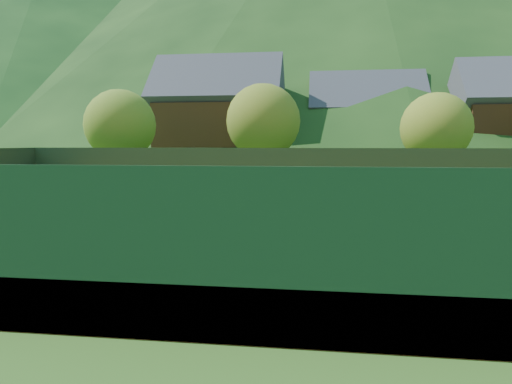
# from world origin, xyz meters

# --- Properties ---
(ground) EXTENTS (400.00, 400.00, 0.00)m
(ground) POSITION_xyz_m (0.00, 0.00, 0.00)
(ground) COLOR #264B17
(ground) RESTS_ON ground
(clay_court) EXTENTS (40.00, 24.00, 0.02)m
(clay_court) POSITION_xyz_m (0.00, 0.00, 0.01)
(clay_court) COLOR #B04F1C
(clay_court) RESTS_ON ground
(mountain_far) EXTENTS (280.00, 280.00, 110.00)m
(mountain_far) POSITION_xyz_m (10.00, 160.00, 55.00)
(mountain_far) COLOR black
(mountain_far) RESTS_ON ground
(mountain_far_left) EXTENTS (260.00, 260.00, 100.00)m
(mountain_far_left) POSITION_xyz_m (-90.00, 150.00, 50.00)
(mountain_far_left) COLOR #123412
(mountain_far_left) RESTS_ON ground
(coach) EXTENTS (0.77, 0.55, 1.96)m
(coach) POSITION_xyz_m (-1.58, -2.11, 1.00)
(coach) COLOR #1935A3
(coach) RESTS_ON clay_court
(student_a) EXTENTS (0.70, 0.57, 1.35)m
(student_a) POSITION_xyz_m (2.15, 1.54, 0.70)
(student_a) COLOR #D65213
(student_a) RESTS_ON clay_court
(student_b) EXTENTS (0.90, 0.51, 1.45)m
(student_b) POSITION_xyz_m (4.57, 2.47, 0.75)
(student_b) COLOR #CF6412
(student_b) RESTS_ON clay_court
(student_c) EXTENTS (0.64, 0.42, 1.29)m
(student_c) POSITION_xyz_m (4.49, 1.31, 0.67)
(student_c) COLOR orange
(student_c) RESTS_ON clay_court
(tennis_ball_0) EXTENTS (0.07, 0.07, 0.07)m
(tennis_ball_0) POSITION_xyz_m (-6.08, -3.58, 0.05)
(tennis_ball_0) COLOR yellow
(tennis_ball_0) RESTS_ON clay_court
(tennis_ball_1) EXTENTS (0.07, 0.07, 0.07)m
(tennis_ball_1) POSITION_xyz_m (-6.19, -0.99, 0.05)
(tennis_ball_1) COLOR yellow
(tennis_ball_1) RESTS_ON clay_court
(tennis_ball_2) EXTENTS (0.07, 0.07, 0.07)m
(tennis_ball_2) POSITION_xyz_m (0.81, -2.40, 0.05)
(tennis_ball_2) COLOR yellow
(tennis_ball_2) RESTS_ON clay_court
(tennis_ball_4) EXTENTS (0.07, 0.07, 0.07)m
(tennis_ball_4) POSITION_xyz_m (-1.38, -8.57, 0.05)
(tennis_ball_4) COLOR yellow
(tennis_ball_4) RESTS_ON clay_court
(tennis_ball_5) EXTENTS (0.07, 0.07, 0.07)m
(tennis_ball_5) POSITION_xyz_m (-2.98, -3.20, 0.05)
(tennis_ball_5) COLOR yellow
(tennis_ball_5) RESTS_ON clay_court
(tennis_ball_6) EXTENTS (0.07, 0.07, 0.07)m
(tennis_ball_6) POSITION_xyz_m (-7.08, -4.76, 0.05)
(tennis_ball_6) COLOR yellow
(tennis_ball_6) RESTS_ON clay_court
(tennis_ball_7) EXTENTS (0.07, 0.07, 0.07)m
(tennis_ball_7) POSITION_xyz_m (-0.18, -5.28, 0.05)
(tennis_ball_7) COLOR yellow
(tennis_ball_7) RESTS_ON clay_court
(tennis_ball_8) EXTENTS (0.07, 0.07, 0.07)m
(tennis_ball_8) POSITION_xyz_m (2.94, -8.80, 0.05)
(tennis_ball_8) COLOR yellow
(tennis_ball_8) RESTS_ON clay_court
(tennis_ball_9) EXTENTS (0.07, 0.07, 0.07)m
(tennis_ball_9) POSITION_xyz_m (3.06, -3.41, 0.05)
(tennis_ball_9) COLOR yellow
(tennis_ball_9) RESTS_ON clay_court
(tennis_ball_10) EXTENTS (0.07, 0.07, 0.07)m
(tennis_ball_10) POSITION_xyz_m (3.90, -1.90, 0.05)
(tennis_ball_10) COLOR yellow
(tennis_ball_10) RESTS_ON clay_court
(tennis_ball_11) EXTENTS (0.07, 0.07, 0.07)m
(tennis_ball_11) POSITION_xyz_m (3.72, -7.65, 0.05)
(tennis_ball_11) COLOR yellow
(tennis_ball_11) RESTS_ON clay_court
(tennis_ball_12) EXTENTS (0.07, 0.07, 0.07)m
(tennis_ball_12) POSITION_xyz_m (1.14, -5.40, 0.05)
(tennis_ball_12) COLOR yellow
(tennis_ball_12) RESTS_ON clay_court
(tennis_ball_13) EXTENTS (0.07, 0.07, 0.07)m
(tennis_ball_13) POSITION_xyz_m (-2.10, -6.96, 0.05)
(tennis_ball_13) COLOR yellow
(tennis_ball_13) RESTS_ON clay_court
(tennis_ball_14) EXTENTS (0.07, 0.07, 0.07)m
(tennis_ball_14) POSITION_xyz_m (1.13, -4.60, 0.05)
(tennis_ball_14) COLOR yellow
(tennis_ball_14) RESTS_ON clay_court
(tennis_ball_15) EXTENTS (0.07, 0.07, 0.07)m
(tennis_ball_15) POSITION_xyz_m (-2.67, -1.47, 0.05)
(tennis_ball_15) COLOR yellow
(tennis_ball_15) RESTS_ON clay_court
(tennis_ball_16) EXTENTS (0.07, 0.07, 0.07)m
(tennis_ball_16) POSITION_xyz_m (-1.83, -2.02, 0.05)
(tennis_ball_16) COLOR yellow
(tennis_ball_16) RESTS_ON clay_court
(tennis_ball_17) EXTENTS (0.07, 0.07, 0.07)m
(tennis_ball_17) POSITION_xyz_m (-4.43, -5.67, 0.05)
(tennis_ball_17) COLOR yellow
(tennis_ball_17) RESTS_ON clay_court
(tennis_ball_19) EXTENTS (0.07, 0.07, 0.07)m
(tennis_ball_19) POSITION_xyz_m (-4.43, -7.66, 0.05)
(tennis_ball_19) COLOR yellow
(tennis_ball_19) RESTS_ON clay_court
(court_lines) EXTENTS (23.83, 11.03, 0.00)m
(court_lines) POSITION_xyz_m (0.00, 0.00, 0.02)
(court_lines) COLOR white
(court_lines) RESTS_ON clay_court
(tennis_net) EXTENTS (0.10, 12.07, 1.10)m
(tennis_net) POSITION_xyz_m (0.00, 0.00, 0.52)
(tennis_net) COLOR black
(tennis_net) RESTS_ON clay_court
(perimeter_fence) EXTENTS (40.40, 24.24, 3.00)m
(perimeter_fence) POSITION_xyz_m (0.00, 0.00, 1.27)
(perimeter_fence) COLOR #153119
(perimeter_fence) RESTS_ON clay_court
(ball_hopper) EXTENTS (0.57, 0.57, 1.00)m
(ball_hopper) POSITION_xyz_m (-6.29, -4.89, 0.77)
(ball_hopper) COLOR black
(ball_hopper) RESTS_ON clay_court
(chalet_left) EXTENTS (13.80, 9.93, 12.92)m
(chalet_left) POSITION_xyz_m (-10.00, 30.00, 5.65)
(chalet_left) COLOR beige
(chalet_left) RESTS_ON ground
(chalet_mid) EXTENTS (12.65, 8.82, 11.45)m
(chalet_mid) POSITION_xyz_m (6.00, 34.00, 4.99)
(chalet_mid) COLOR beige
(chalet_mid) RESTS_ON ground
(chalet_right) EXTENTS (11.50, 8.82, 11.91)m
(chalet_right) POSITION_xyz_m (20.00, 30.00, 5.26)
(chalet_right) COLOR beige
(chalet_right) RESTS_ON ground
(tree_a) EXTENTS (6.00, 6.00, 7.88)m
(tree_a) POSITION_xyz_m (-16.00, 18.00, 4.87)
(tree_a) COLOR #432A1A
(tree_a) RESTS_ON ground
(tree_b) EXTENTS (6.40, 6.40, 8.40)m
(tree_b) POSITION_xyz_m (-4.00, 20.00, 5.19)
(tree_b) COLOR #3D2718
(tree_b) RESTS_ON ground
(tree_c) EXTENTS (5.60, 5.60, 7.35)m
(tree_c) POSITION_xyz_m (10.00, 19.00, 4.54)
(tree_c) COLOR #432B1A
(tree_c) RESTS_ON ground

